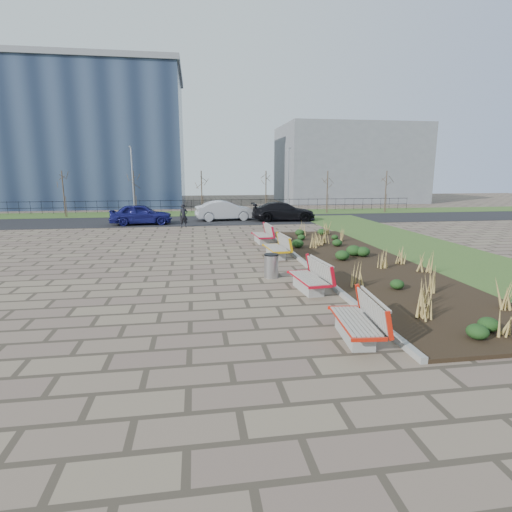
{
  "coord_description": "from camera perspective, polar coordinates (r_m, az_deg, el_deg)",
  "views": [
    {
      "loc": [
        -0.61,
        -10.92,
        3.83
      ],
      "look_at": [
        1.5,
        3.0,
        0.9
      ],
      "focal_mm": 28.0,
      "sensor_mm": 36.0,
      "label": 1
    }
  ],
  "objects": [
    {
      "name": "pedestrian",
      "position": [
        29.25,
        -10.3,
        5.68
      ],
      "size": [
        0.66,
        0.5,
        1.65
      ],
      "primitive_type": "imported",
      "rotation": [
        0.0,
        0.0,
        0.19
      ],
      "color": "black",
      "rests_on": "ground"
    },
    {
      "name": "ground",
      "position": [
        11.59,
        -5.16,
        -7.6
      ],
      "size": [
        120.0,
        120.0,
        0.0
      ],
      "primitive_type": "plane",
      "color": "#6E5F4B",
      "rests_on": "ground"
    },
    {
      "name": "litter_bin",
      "position": [
        14.87,
        2.19,
        -1.45
      ],
      "size": [
        0.53,
        0.53,
        0.87
      ],
      "primitive_type": "cylinder",
      "color": "#B2B2B7",
      "rests_on": "ground"
    },
    {
      "name": "tree_f",
      "position": [
        41.83,
        18.03,
        8.75
      ],
      "size": [
        1.4,
        1.4,
        4.0
      ],
      "primitive_type": null,
      "color": "#4C3D2D",
      "rests_on": "grass_verge_far"
    },
    {
      "name": "tree_e",
      "position": [
        39.53,
        10.13,
        8.99
      ],
      "size": [
        1.4,
        1.4,
        4.0
      ],
      "primitive_type": null,
      "color": "#4C3D2D",
      "rests_on": "grass_verge_far"
    },
    {
      "name": "bench_c",
      "position": [
        18.44,
        2.82,
        1.34
      ],
      "size": [
        1.04,
        2.16,
        1.0
      ],
      "primitive_type": null,
      "rotation": [
        0.0,
        0.0,
        0.07
      ],
      "color": "#D89C0B",
      "rests_on": "ground"
    },
    {
      "name": "tree_c",
      "position": [
        37.47,
        -7.76,
        8.92
      ],
      "size": [
        1.4,
        1.4,
        4.0
      ],
      "primitive_type": null,
      "color": "#4C3D2D",
      "rests_on": "grass_verge_far"
    },
    {
      "name": "car_black",
      "position": [
        32.7,
        3.91,
        6.37
      ],
      "size": [
        5.25,
        2.29,
        1.5
      ],
      "primitive_type": "imported",
      "rotation": [
        0.0,
        0.0,
        1.53
      ],
      "color": "black",
      "rests_on": "road"
    },
    {
      "name": "building_glass",
      "position": [
        55.36,
        -32.36,
        13.81
      ],
      "size": [
        40.0,
        14.0,
        15.0
      ],
      "primitive_type": "cube",
      "color": "#192338",
      "rests_on": "ground"
    },
    {
      "name": "grass_verge_far",
      "position": [
        39.11,
        -7.72,
        6.07
      ],
      "size": [
        80.0,
        5.0,
        0.04
      ],
      "primitive_type": "cube",
      "color": "#33511E",
      "rests_on": "ground"
    },
    {
      "name": "bench_a",
      "position": [
        9.71,
        13.94,
        -8.67
      ],
      "size": [
        1.09,
        2.17,
        1.0
      ],
      "primitive_type": null,
      "rotation": [
        0.0,
        0.0,
        -0.09
      ],
      "color": "red",
      "rests_on": "ground"
    },
    {
      "name": "tree_a",
      "position": [
        39.16,
        -25.78,
        7.99
      ],
      "size": [
        1.4,
        1.4,
        4.0
      ],
      "primitive_type": null,
      "color": "#4C3D2D",
      "rests_on": "grass_verge_far"
    },
    {
      "name": "railing_fence",
      "position": [
        40.55,
        -7.78,
        7.15
      ],
      "size": [
        44.0,
        0.1,
        1.2
      ],
      "primitive_type": null,
      "color": "black",
      "rests_on": "grass_verge_far"
    },
    {
      "name": "planting_curb",
      "position": [
        16.97,
        7.09,
        -1.11
      ],
      "size": [
        0.16,
        18.0,
        0.15
      ],
      "primitive_type": "cube",
      "color": "gray",
      "rests_on": "ground"
    },
    {
      "name": "road",
      "position": [
        33.15,
        -7.53,
        5.05
      ],
      "size": [
        80.0,
        7.0,
        0.02
      ],
      "primitive_type": "cube",
      "color": "black",
      "rests_on": "ground"
    },
    {
      "name": "lamp_east",
      "position": [
        37.92,
        4.59,
        10.54
      ],
      "size": [
        0.24,
        0.6,
        6.0
      ],
      "primitive_type": null,
      "color": "gray",
      "rests_on": "grass_verge_far"
    },
    {
      "name": "tree_b",
      "position": [
        37.85,
        -16.98,
        8.55
      ],
      "size": [
        1.4,
        1.4,
        4.0
      ],
      "primitive_type": null,
      "color": "#4C3D2D",
      "rests_on": "grass_verge_far"
    },
    {
      "name": "car_silver",
      "position": [
        33.02,
        -4.43,
        6.5
      ],
      "size": [
        5.0,
        2.24,
        1.59
      ],
      "primitive_type": "imported",
      "rotation": [
        0.0,
        0.0,
        1.69
      ],
      "color": "#A5A6AD",
      "rests_on": "road"
    },
    {
      "name": "bench_b",
      "position": [
        13.27,
        7.47,
        -2.89
      ],
      "size": [
        1.09,
        2.18,
        1.0
      ],
      "primitive_type": null,
      "rotation": [
        0.0,
        0.0,
        0.09
      ],
      "color": "red",
      "rests_on": "ground"
    },
    {
      "name": "planting_bed",
      "position": [
        17.74,
        14.35,
        -0.92
      ],
      "size": [
        4.5,
        18.0,
        0.1
      ],
      "primitive_type": "cube",
      "color": "black",
      "rests_on": "ground"
    },
    {
      "name": "tree_d",
      "position": [
        38.04,
        1.42,
        9.07
      ],
      "size": [
        1.4,
        1.4,
        4.0
      ],
      "primitive_type": null,
      "color": "#4C3D2D",
      "rests_on": "grass_verge_far"
    },
    {
      "name": "bench_d",
      "position": [
        22.28,
        0.81,
        3.17
      ],
      "size": [
        1.02,
        2.15,
        1.0
      ],
      "primitive_type": null,
      "rotation": [
        0.0,
        0.0,
        0.06
      ],
      "color": "red",
      "rests_on": "ground"
    },
    {
      "name": "building_grey",
      "position": [
        56.8,
        12.99,
        12.66
      ],
      "size": [
        18.0,
        12.0,
        10.0
      ],
      "primitive_type": "cube",
      "color": "slate",
      "rests_on": "ground"
    },
    {
      "name": "car_blue",
      "position": [
        31.41,
        -16.1,
        5.76
      ],
      "size": [
        4.68,
        2.18,
        1.55
      ],
      "primitive_type": "imported",
      "rotation": [
        0.0,
        0.0,
        1.65
      ],
      "color": "navy",
      "rests_on": "road"
    },
    {
      "name": "lamp_west",
      "position": [
        37.32,
        -17.18,
        10.04
      ],
      "size": [
        0.24,
        0.6,
        6.0
      ],
      "primitive_type": null,
      "color": "gray",
      "rests_on": "grass_verge_far"
    },
    {
      "name": "grass_verge_near",
      "position": [
        20.07,
        26.95,
        -0.48
      ],
      "size": [
        5.0,
        38.0,
        0.04
      ],
      "primitive_type": "cube",
      "color": "#33511E",
      "rests_on": "ground"
    }
  ]
}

